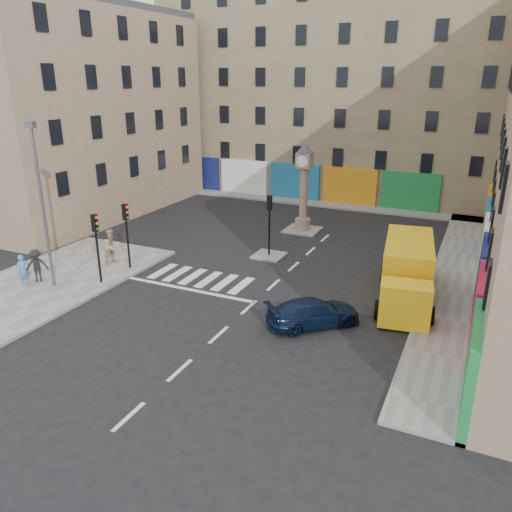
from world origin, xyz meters
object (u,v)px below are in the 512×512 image
Objects in this scene: clock_pillar at (304,182)px; yellow_van at (407,271)px; navy_sedan at (313,313)px; traffic_light_left_near at (96,238)px; traffic_light_island at (269,216)px; traffic_light_left_far at (126,226)px; pedestrian_dark at (37,265)px; pedestrian_tan at (112,246)px; pedestrian_blue at (23,270)px; lamp_post at (41,198)px.

yellow_van is (8.53, -8.58, -2.19)m from clock_pillar.
clock_pillar is 1.45× the size of navy_sedan.
traffic_light_left_near is 10.03m from traffic_light_island.
traffic_light_island is at bearing 155.14° from yellow_van.
pedestrian_dark is (-3.11, -3.69, -1.59)m from traffic_light_left_far.
pedestrian_tan is at bearing -124.45° from clock_pillar.
clock_pillar is 3.67× the size of pedestrian_blue.
traffic_light_island is at bearing -7.66° from navy_sedan.
lamp_post reaches higher than traffic_light_island.
traffic_light_island is 9.38m from navy_sedan.
navy_sedan is (5.37, -7.43, -1.98)m from traffic_light_island.
pedestrian_tan is at bearing -145.92° from traffic_light_island.
traffic_light_left_far is at bearing -17.39° from pedestrian_blue.
traffic_light_left_far is 1.00× the size of traffic_light_island.
traffic_light_left_near is 0.61× the size of clock_pillar.
traffic_light_left_far is 4.77m from lamp_post.
pedestrian_dark is (0.19, 0.70, 0.06)m from pedestrian_blue.
yellow_van is 19.09m from pedestrian_dark.
traffic_light_left_far is at bearing 2.84° from pedestrian_dark.
traffic_light_left_near is 2.23× the size of pedestrian_blue.
yellow_van is at bearing -16.82° from traffic_light_island.
pedestrian_blue is at bearing -121.28° from clock_pillar.
pedestrian_tan is (-1.38, 0.21, -1.46)m from traffic_light_left_far.
traffic_light_island is at bearing -24.95° from pedestrian_blue.
traffic_light_left_far is 8.30m from traffic_light_island.
pedestrian_dark is at bearing -121.95° from clock_pillar.
lamp_post is 1.36× the size of clock_pillar.
pedestrian_tan is at bearing 82.56° from lamp_post.
yellow_van is at bearing 10.76° from traffic_light_left_far.
pedestrian_blue is (-1.39, -0.59, -3.81)m from lamp_post.
pedestrian_dark is (-1.73, -3.89, -0.12)m from pedestrian_tan.
pedestrian_dark is (-14.77, -1.65, 0.43)m from navy_sedan.
traffic_light_island is at bearing 48.29° from lamp_post.
traffic_light_left_near is at bearing -128.93° from traffic_light_island.
pedestrian_blue is 0.82× the size of pedestrian_tan.
navy_sedan is at bearing -9.89° from traffic_light_left_far.
pedestrian_blue is at bearing -151.88° from pedestrian_dark.
navy_sedan is (13.57, 1.77, -4.18)m from lamp_post.
traffic_light_left_far is at bearing -118.94° from clock_pillar.
clock_pillar is at bearing 90.00° from traffic_light_island.
traffic_light_island is 13.80m from pedestrian_blue.
traffic_light_left_far is 15.15m from yellow_van.
lamp_post is 4.11× the size of pedestrian_tan.
clock_pillar is 3.44× the size of pedestrian_dark.
navy_sedan is at bearing -81.14° from pedestrian_tan.
navy_sedan is 15.15m from pedestrian_blue.
clock_pillar is (8.20, 15.20, -1.24)m from lamp_post.
pedestrian_dark is at bearing 52.91° from navy_sedan.
pedestrian_dark is (-9.41, -15.08, -2.51)m from clock_pillar.
traffic_light_left_far reaches higher than pedestrian_dark.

